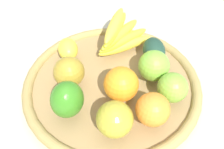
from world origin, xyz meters
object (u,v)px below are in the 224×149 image
orange_1 (120,85)px  lemon_0 (68,49)px  banana_bunch (120,35)px  apple_2 (115,119)px  apple_1 (69,72)px  avocado (154,50)px  orange_0 (153,109)px  apple_0 (172,88)px  apple_3 (154,66)px  bell_pepper (67,100)px

orange_1 → lemon_0: bearing=111.4°
banana_bunch → apple_2: size_ratio=2.13×
apple_1 → apple_2: bearing=-74.0°
avocado → orange_0: orange_0 is taller
apple_1 → apple_0: bearing=-33.8°
avocado → lemon_0: 0.22m
orange_0 → apple_3: 0.13m
avocado → orange_1: size_ratio=1.04×
orange_0 → avocado: bearing=60.2°
apple_0 → lemon_0: size_ratio=0.99×
banana_bunch → apple_2: banana_bunch is taller
orange_1 → apple_2: size_ratio=1.04×
apple_0 → apple_3: apple_3 is taller
orange_1 → orange_0: 0.09m
apple_0 → orange_0: (-0.07, -0.04, 0.00)m
apple_2 → lemon_0: size_ratio=1.09×
avocado → banana_bunch: (-0.06, 0.08, 0.01)m
apple_3 → lemon_0: size_ratio=1.08×
orange_1 → orange_0: size_ratio=1.10×
bell_pepper → banana_bunch: bearing=4.0°
orange_1 → apple_0: 0.12m
orange_1 → apple_2: 0.09m
apple_0 → bell_pepper: size_ratio=0.80×
avocado → apple_1: size_ratio=1.12×
apple_0 → orange_0: size_ratio=0.95×
apple_3 → lemon_0: 0.23m
orange_1 → apple_3: orange_1 is taller
orange_1 → orange_0: orange_1 is taller
avocado → orange_0: size_ratio=1.14×
apple_2 → orange_0: bearing=-4.9°
bell_pepper → apple_2: bearing=-83.4°
orange_1 → apple_0: (0.11, -0.05, -0.01)m
orange_0 → lemon_0: 0.28m
apple_1 → lemon_0: (0.02, 0.09, -0.01)m
apple_3 → apple_1: bearing=162.9°
avocado → lemon_0: (-0.20, 0.09, -0.00)m
avocado → bell_pepper: 0.27m
apple_0 → apple_1: bearing=146.2°
apple_1 → bell_pepper: 0.09m
orange_1 → bell_pepper: size_ratio=0.93×
bell_pepper → orange_1: bearing=-36.8°
apple_2 → apple_3: (0.15, 0.10, -0.00)m
apple_0 → bell_pepper: 0.23m
apple_1 → orange_0: 0.21m
orange_0 → lemon_0: size_ratio=1.04×
apple_0 → orange_0: bearing=-152.3°
orange_1 → bell_pepper: 0.12m
banana_bunch → lemon_0: 0.14m
orange_1 → banana_bunch: (0.07, 0.16, -0.00)m
apple_2 → orange_0: size_ratio=1.05×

